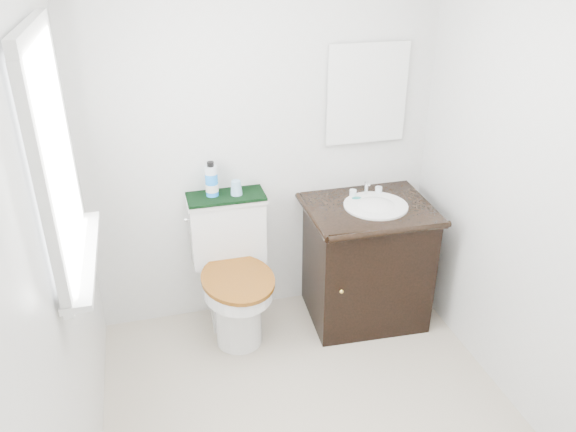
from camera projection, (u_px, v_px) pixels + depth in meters
name	position (u px, v px, depth m)	size (l,w,h in m)	color
floor	(318.00, 430.00, 2.96)	(2.40, 2.40, 0.00)	#BDB399
wall_back	(264.00, 140.00, 3.45)	(2.40, 2.40, 0.00)	silver
wall_left	(54.00, 264.00, 2.16)	(2.40, 2.40, 0.00)	silver
wall_right	(545.00, 201.00, 2.67)	(2.40, 2.40, 0.00)	silver
window	(52.00, 156.00, 2.22)	(0.02, 0.70, 0.90)	white
mirror	(367.00, 94.00, 3.46)	(0.50, 0.02, 0.60)	silver
toilet	(233.00, 278.00, 3.55)	(0.49, 0.67, 0.89)	silver
vanity	(366.00, 258.00, 3.68)	(0.79, 0.69, 0.92)	black
trash_bin	(334.00, 296.00, 3.81)	(0.21, 0.19, 0.26)	white
towel	(226.00, 196.00, 3.43)	(0.47, 0.22, 0.02)	black
mouthwash_bottle	(211.00, 180.00, 3.38)	(0.08, 0.08, 0.22)	#1B7FED
cup	(236.00, 188.00, 3.41)	(0.07, 0.07, 0.09)	#80B0D2
soap_bar	(356.00, 198.00, 3.57)	(0.07, 0.05, 0.02)	#166C67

